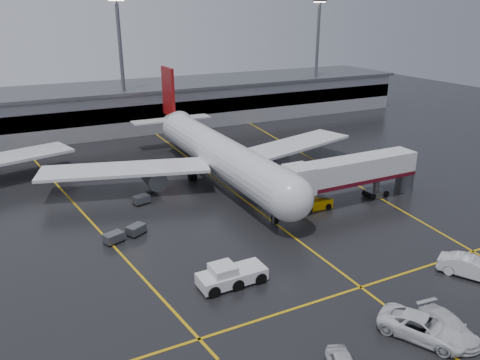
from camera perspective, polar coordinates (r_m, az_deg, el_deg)
name	(u,v)px	position (r m, az deg, el deg)	size (l,w,h in m)	color
ground	(247,202)	(60.17, 0.85, -2.70)	(220.00, 220.00, 0.00)	black
apron_line_centre	(247,202)	(60.16, 0.85, -2.69)	(0.25, 90.00, 0.02)	gold
apron_line_stop	(361,287)	(44.05, 14.52, -12.54)	(60.00, 0.25, 0.02)	gold
apron_line_left	(73,202)	(63.82, -19.68, -2.56)	(0.25, 70.00, 0.02)	gold
apron_line_right	(316,162)	(77.16, 9.31, 2.23)	(0.25, 70.00, 0.02)	gold
terminal	(142,105)	(102.21, -11.81, 8.95)	(122.00, 19.00, 8.60)	gray
light_mast_mid	(121,59)	(93.90, -14.28, 14.08)	(3.00, 1.20, 25.45)	#595B60
light_mast_right	(317,50)	(112.73, 9.39, 15.32)	(3.00, 1.20, 25.45)	#595B60
main_airliner	(216,151)	(67.00, -2.98, 3.50)	(48.80, 45.60, 14.10)	silver
jet_bridge	(353,173)	(60.42, 13.58, 0.80)	(19.90, 3.40, 6.05)	silver
pushback_tractor	(230,276)	(42.66, -1.22, -11.60)	(6.25, 2.76, 2.22)	silver
belt_loader	(316,203)	(58.91, 9.24, -2.84)	(4.10, 2.20, 2.50)	#D79302
service_van_a	(423,327)	(39.17, 21.37, -16.37)	(2.97, 6.43, 1.79)	white
service_van_b	(449,326)	(40.22, 24.09, -15.96)	(2.17, 5.34, 1.55)	silver
service_van_c	(471,267)	(48.69, 26.36, -9.52)	(2.01, 5.77, 1.90)	silver
baggage_cart_a	(136,229)	(52.73, -12.56, -5.90)	(2.38, 2.12, 1.12)	#595B60
baggage_cart_b	(114,237)	(51.54, -15.15, -6.76)	(2.33, 1.94, 1.12)	#595B60
baggage_cart_c	(141,199)	(60.71, -11.95, -2.31)	(2.27, 1.78, 1.12)	#595B60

